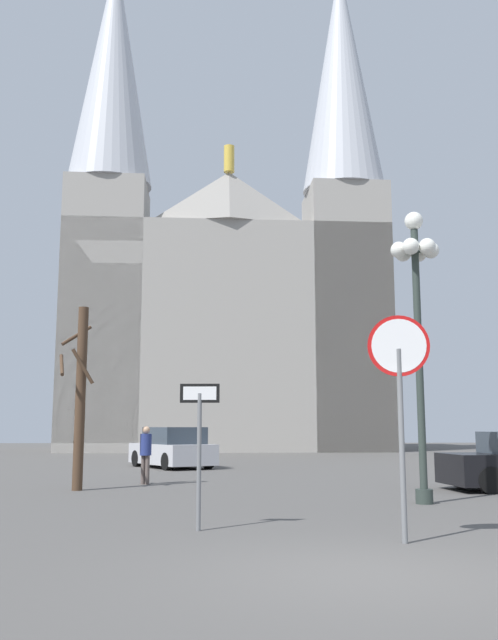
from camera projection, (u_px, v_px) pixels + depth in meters
The scene contains 8 objects.
ground_plane at pixel (369, 575), 7.39m from camera, with size 120.00×120.00×0.00m, color #514F4C.
cathedral at pixel (226, 287), 48.01m from camera, with size 21.66×12.87×35.64m.
stop_sign at pixel (400, 378), 9.73m from camera, with size 0.87×0.20×3.16m.
one_way_arrow_sign at pixel (199, 435), 10.75m from camera, with size 0.63×0.09×2.25m.
street_lamp at pixel (417, 294), 14.86m from camera, with size 1.07×0.98×6.26m.
bare_tree at pixel (80, 394), 17.51m from camera, with size 1.03×1.23×4.65m.
parked_car_near_silver at pixel (173, 449), 26.66m from camera, with size 3.66×4.54×1.55m.
pedestrian_walking at pixel (146, 449), 19.11m from camera, with size 0.32×0.32×1.59m.
Camera 1 is at (-1.67, -7.66, 1.58)m, focal length 38.57 mm.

